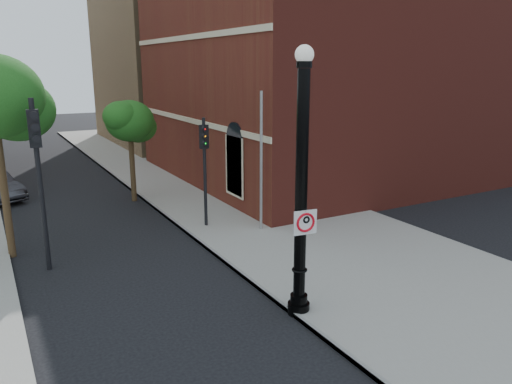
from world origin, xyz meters
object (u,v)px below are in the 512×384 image
no_parking_sign (305,222)px  traffic_signal_left (37,157)px  lamppost (301,198)px  traffic_signal_right (204,155)px

no_parking_sign → traffic_signal_left: size_ratio=0.12×
lamppost → traffic_signal_right: bearing=84.6°
traffic_signal_left → traffic_signal_right: traffic_signal_left is taller
traffic_signal_right → lamppost: bearing=-118.7°
traffic_signal_right → traffic_signal_left: bearing=169.7°
traffic_signal_left → traffic_signal_right: size_ratio=1.23×
lamppost → no_parking_sign: lamppost is taller
lamppost → traffic_signal_left: bearing=130.2°
lamppost → traffic_signal_right: size_ratio=1.54×
no_parking_sign → traffic_signal_left: 8.30m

